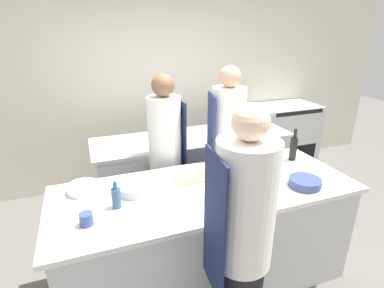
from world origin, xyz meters
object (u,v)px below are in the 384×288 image
chef_at_stove (166,159)px  chef_at_pass_far (226,154)px  chef_at_prep_near (241,249)px  bottle_cooking_oil (253,176)px  oven_range (283,136)px  bottle_olive_oil (293,148)px  bowl_mixing_large (83,188)px  cup (86,219)px  bowl_ceramic_blue (305,182)px  bottle_vinegar (116,197)px  bottle_wine (217,187)px  bowl_prep_small (135,188)px

chef_at_stove → chef_at_pass_far: bearing=74.2°
chef_at_prep_near → bottle_cooking_oil: (0.46, 0.64, 0.10)m
bottle_cooking_oil → oven_range: bearing=47.0°
oven_range → bottle_cooking_oil: bottle_cooking_oil is taller
bottle_olive_oil → bowl_mixing_large: 1.94m
cup → chef_at_prep_near: bearing=-32.2°
chef_at_stove → cup: 1.22m
cup → bottle_olive_oil: bearing=11.5°
chef_at_stove → chef_at_pass_far: 0.62m
oven_range → bowl_mixing_large: 3.40m
chef_at_stove → bottle_cooking_oil: bearing=32.1°
chef_at_pass_far → bowl_ceramic_blue: bearing=-147.9°
oven_range → chef_at_pass_far: 2.05m
chef_at_stove → bowl_ceramic_blue: size_ratio=6.75×
bowl_mixing_large → chef_at_prep_near: bearing=-49.1°
chef_at_pass_far → bottle_cooking_oil: 0.66m
bowl_ceramic_blue → chef_at_stove: bearing=131.6°
chef_at_prep_near → bowl_ceramic_blue: 0.95m
chef_at_prep_near → bottle_olive_oil: size_ratio=5.65×
chef_at_prep_near → bottle_vinegar: (-0.64, 0.68, 0.11)m
bottle_wine → oven_range: bearing=42.9°
oven_range → bowl_ceramic_blue: size_ratio=3.94×
chef_at_prep_near → cup: 1.01m
chef_at_pass_far → bottle_cooking_oil: bearing=-174.6°
chef_at_pass_far → bottle_wine: chef_at_pass_far is taller
chef_at_prep_near → bottle_vinegar: 0.93m
bowl_prep_small → cup: 0.49m
bowl_prep_small → bowl_ceramic_blue: same height
oven_range → bowl_ceramic_blue: oven_range is taller
chef_at_stove → bowl_prep_small: size_ratio=6.34×
bowl_prep_small → chef_at_pass_far: bearing=23.3°
chef_at_stove → bowl_mixing_large: 0.93m
chef_at_pass_far → bottle_wine: size_ratio=7.68×
bottle_olive_oil → bottle_vinegar: bottle_olive_oil is taller
oven_range → cup: (-3.02, -1.94, 0.46)m
chef_at_pass_far → bowl_mixing_large: size_ratio=7.63×
bottle_olive_oil → bowl_ceramic_blue: size_ratio=1.23×
bottle_vinegar → bottle_cooking_oil: size_ratio=1.10×
bottle_wine → bowl_prep_small: 0.65m
bowl_mixing_large → bowl_ceramic_blue: bearing=-17.6°
bottle_cooking_oil → bottle_olive_oil: bearing=24.9°
bottle_vinegar → bowl_prep_small: bottle_vinegar is taller
bottle_cooking_oil → chef_at_pass_far: bearing=82.5°
bottle_olive_oil → bottle_vinegar: (-1.72, -0.25, -0.04)m
chef_at_pass_far → bowl_prep_small: 1.11m
bowl_mixing_large → bottle_cooking_oil: bearing=-15.0°
bowl_prep_small → cup: (-0.38, -0.31, 0.01)m
bottle_vinegar → bottle_cooking_oil: 1.10m
chef_at_stove → bottle_vinegar: 0.98m
oven_range → chef_at_prep_near: 3.31m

